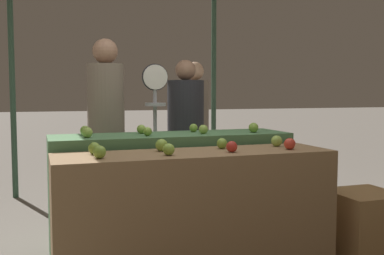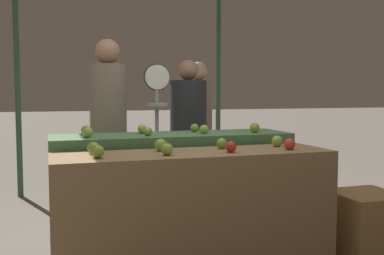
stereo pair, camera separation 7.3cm
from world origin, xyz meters
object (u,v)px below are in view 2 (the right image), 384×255
(wooden_crate_side, at_px, (365,224))
(person_customer_right, at_px, (188,126))
(person_vendor_at_scale, at_px, (108,119))
(person_customer_left, at_px, (198,120))
(produce_scale, at_px, (157,111))

(wooden_crate_side, bearing_deg, person_customer_right, 120.60)
(person_vendor_at_scale, height_order, person_customer_left, person_vendor_at_scale)
(person_vendor_at_scale, bearing_deg, produce_scale, 172.77)
(produce_scale, height_order, person_vendor_at_scale, person_vendor_at_scale)
(person_vendor_at_scale, distance_m, wooden_crate_side, 2.48)
(person_vendor_at_scale, bearing_deg, person_customer_right, -145.19)
(produce_scale, relative_size, person_customer_right, 0.95)
(person_customer_left, height_order, person_customer_right, person_customer_left)
(person_customer_left, xyz_separation_m, wooden_crate_side, (0.68, -2.22, -0.72))
(person_customer_right, distance_m, wooden_crate_side, 2.05)
(person_customer_left, bearing_deg, person_vendor_at_scale, 37.22)
(person_customer_right, bearing_deg, person_vendor_at_scale, 17.19)
(person_customer_right, bearing_deg, wooden_crate_side, 121.59)
(wooden_crate_side, bearing_deg, produce_scale, 140.35)
(produce_scale, relative_size, person_vendor_at_scale, 0.87)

